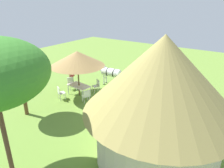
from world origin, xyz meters
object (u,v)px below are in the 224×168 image
Objects in this scene: patio_chair_near_lawn at (60,92)px; striped_lounge_chair at (130,104)px; patio_chair_near_hut at (71,82)px; guest_beside_umbrella at (72,75)px; zebra_nearest_camera at (138,82)px; shade_umbrella at (77,59)px; patio_chair_east_end at (97,85)px; acacia_tree_far_lawn at (17,58)px; patio_dining_table at (79,86)px; zebra_by_umbrella at (111,73)px; zebra_toward_hut at (194,87)px; standing_watcher at (167,83)px; thatched_hut at (160,97)px; patio_chair_west_end at (86,95)px.

patio_chair_near_lawn reaches higher than striped_lounge_chair.
patio_chair_near_hut is 0.67m from guest_beside_umbrella.
patio_chair_near_hut is 0.43× the size of zebra_nearest_camera.
patio_chair_east_end is at bearing -118.11° from shade_umbrella.
patio_chair_near_lawn is at bearing 91.17° from patio_chair_east_end.
acacia_tree_far_lawn is at bearing 27.10° from patio_chair_near_hut.
shade_umbrella reaches higher than patio_dining_table.
zebra_by_umbrella is 7.08m from acacia_tree_far_lawn.
zebra_toward_hut is (-6.03, -0.76, -0.05)m from zebra_by_umbrella.
striped_lounge_chair is 4.01m from zebra_by_umbrella.
patio_chair_near_hut is (1.88, 0.71, 0.00)m from patio_chair_east_end.
shade_umbrella is at bearing 127.19° from zebra_nearest_camera.
patio_dining_table is at bearing 91.55° from standing_watcher.
shade_umbrella is 2.51m from patio_chair_near_lawn.
shade_umbrella is 3.31m from zebra_by_umbrella.
striped_lounge_chair is at bearing -164.78° from zebra_nearest_camera.
patio_chair_near_hut is 8.58m from zebra_toward_hut.
thatched_hut is 6.58m from patio_chair_west_end.
shade_umbrella is 4.57m from striped_lounge_chair.
patio_chair_near_lawn is at bearing 12.73° from guest_beside_umbrella.
standing_watcher is (-6.57, -2.36, 0.04)m from guest_beside_umbrella.
shade_umbrella is 2.51m from patio_chair_west_end.
standing_watcher is 0.40× the size of acacia_tree_far_lawn.
acacia_tree_far_lawn reaches higher than patio_chair_near_lawn.
thatched_hut is 7.49m from shade_umbrella.
zebra_toward_hut is (-6.74, -3.56, 0.31)m from patio_dining_table.
thatched_hut is 9.12m from patio_chair_near_hut.
thatched_hut is 6.60m from standing_watcher.
zebra_nearest_camera is 2.58m from zebra_by_umbrella.
patio_chair_near_lawn is 0.49× the size of zebra_toward_hut.
standing_watcher reaches higher than patio_chair_west_end.
patio_chair_near_lawn is 1.00× the size of patio_chair_east_end.
patio_chair_east_end is at bearing -105.78° from acacia_tree_far_lawn.
patio_dining_table is 1.34m from patio_chair_west_end.
thatched_hut is 3.56× the size of patio_dining_table.
shade_umbrella is at bearing 90.00° from patio_chair_near_hut.
shade_umbrella is 4.03× the size of patio_chair_east_end.
acacia_tree_far_lawn is (0.17, 2.51, 2.87)m from patio_chair_near_lawn.
acacia_tree_far_lawn is (4.61, 4.14, 3.14)m from striped_lounge_chair.
shade_umbrella is 1.73× the size of zebra_nearest_camera.
zebra_toward_hut is at bearing 131.46° from patio_chair_near_hut.
patio_dining_table is 1.86× the size of patio_chair_near_hut.
patio_dining_table is at bearing -10.17° from zebra_toward_hut.
standing_watcher is (-3.86, -3.85, 0.48)m from patio_chair_west_end.
shade_umbrella is at bearing -101.46° from acacia_tree_far_lawn.
patio_dining_table is 1.34m from patio_chair_east_end.
standing_watcher is at bearing 97.97° from guest_beside_umbrella.
patio_chair_west_end is at bearing -122.01° from acacia_tree_far_lawn.
guest_beside_umbrella is at bearing -23.49° from thatched_hut.
striped_lounge_chair is 4.31m from zebra_toward_hut.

